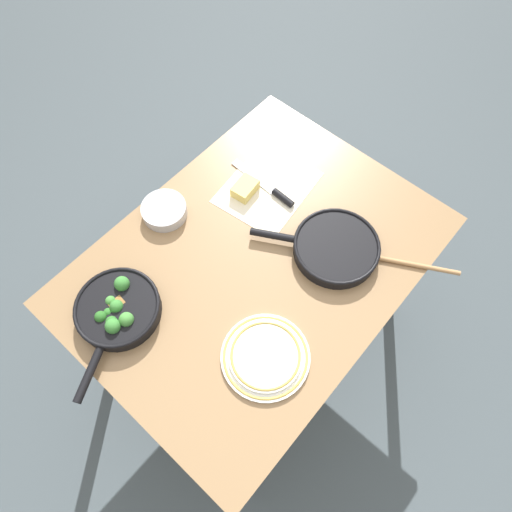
{
  "coord_description": "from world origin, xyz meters",
  "views": [
    {
      "loc": [
        -0.5,
        -0.44,
        2.02
      ],
      "look_at": [
        0.0,
        0.0,
        0.75
      ],
      "focal_mm": 32.0,
      "sensor_mm": 36.0,
      "label": 1
    }
  ],
  "objects_px": {
    "wooden_spoon": "(382,258)",
    "skillet_eggs": "(335,247)",
    "dinner_plate_stack": "(265,356)",
    "prep_bowl_steel": "(164,210)",
    "skillet_broccoli": "(117,310)",
    "cheese_block": "(245,188)",
    "grater_knife": "(271,189)"
  },
  "relations": [
    {
      "from": "skillet_eggs",
      "to": "dinner_plate_stack",
      "type": "height_order",
      "value": "skillet_eggs"
    },
    {
      "from": "cheese_block",
      "to": "skillet_broccoli",
      "type": "bearing_deg",
      "value": -178.58
    },
    {
      "from": "wooden_spoon",
      "to": "grater_knife",
      "type": "distance_m",
      "value": 0.44
    },
    {
      "from": "skillet_eggs",
      "to": "wooden_spoon",
      "type": "bearing_deg",
      "value": -179.82
    },
    {
      "from": "skillet_broccoli",
      "to": "cheese_block",
      "type": "bearing_deg",
      "value": 155.16
    },
    {
      "from": "grater_knife",
      "to": "skillet_eggs",
      "type": "bearing_deg",
      "value": 174.03
    },
    {
      "from": "wooden_spoon",
      "to": "dinner_plate_stack",
      "type": "height_order",
      "value": "dinner_plate_stack"
    },
    {
      "from": "cheese_block",
      "to": "grater_knife",
      "type": "bearing_deg",
      "value": -44.96
    },
    {
      "from": "wooden_spoon",
      "to": "grater_knife",
      "type": "bearing_deg",
      "value": -25.23
    },
    {
      "from": "dinner_plate_stack",
      "to": "prep_bowl_steel",
      "type": "relative_size",
      "value": 1.72
    },
    {
      "from": "wooden_spoon",
      "to": "cheese_block",
      "type": "bearing_deg",
      "value": -18.59
    },
    {
      "from": "skillet_broccoli",
      "to": "prep_bowl_steel",
      "type": "distance_m",
      "value": 0.37
    },
    {
      "from": "skillet_eggs",
      "to": "prep_bowl_steel",
      "type": "relative_size",
      "value": 2.58
    },
    {
      "from": "skillet_eggs",
      "to": "dinner_plate_stack",
      "type": "distance_m",
      "value": 0.41
    },
    {
      "from": "prep_bowl_steel",
      "to": "grater_knife",
      "type": "bearing_deg",
      "value": -33.86
    },
    {
      "from": "wooden_spoon",
      "to": "dinner_plate_stack",
      "type": "xyz_separation_m",
      "value": [
        -0.48,
        0.07,
        0.01
      ]
    },
    {
      "from": "grater_knife",
      "to": "prep_bowl_steel",
      "type": "height_order",
      "value": "prep_bowl_steel"
    },
    {
      "from": "grater_knife",
      "to": "prep_bowl_steel",
      "type": "xyz_separation_m",
      "value": [
        -0.31,
        0.21,
        0.01
      ]
    },
    {
      "from": "cheese_block",
      "to": "prep_bowl_steel",
      "type": "relative_size",
      "value": 0.64
    },
    {
      "from": "skillet_broccoli",
      "to": "skillet_eggs",
      "type": "height_order",
      "value": "skillet_broccoli"
    },
    {
      "from": "grater_knife",
      "to": "prep_bowl_steel",
      "type": "relative_size",
      "value": 1.86
    },
    {
      "from": "skillet_broccoli",
      "to": "wooden_spoon",
      "type": "xyz_separation_m",
      "value": [
        0.67,
        -0.49,
        -0.02
      ]
    },
    {
      "from": "wooden_spoon",
      "to": "skillet_eggs",
      "type": "bearing_deg",
      "value": 0.56
    },
    {
      "from": "dinner_plate_stack",
      "to": "wooden_spoon",
      "type": "bearing_deg",
      "value": -8.64
    },
    {
      "from": "grater_knife",
      "to": "skillet_broccoli",
      "type": "bearing_deg",
      "value": 88.45
    },
    {
      "from": "skillet_eggs",
      "to": "dinner_plate_stack",
      "type": "bearing_deg",
      "value": 69.07
    },
    {
      "from": "cheese_block",
      "to": "wooden_spoon",
      "type": "bearing_deg",
      "value": -79.77
    },
    {
      "from": "skillet_broccoli",
      "to": "dinner_plate_stack",
      "type": "height_order",
      "value": "skillet_broccoli"
    },
    {
      "from": "cheese_block",
      "to": "dinner_plate_stack",
      "type": "relative_size",
      "value": 0.37
    },
    {
      "from": "skillet_broccoli",
      "to": "grater_knife",
      "type": "bearing_deg",
      "value": 149.41
    },
    {
      "from": "skillet_broccoli",
      "to": "grater_knife",
      "type": "xyz_separation_m",
      "value": [
        0.64,
        -0.05,
        -0.02
      ]
    },
    {
      "from": "skillet_broccoli",
      "to": "skillet_eggs",
      "type": "distance_m",
      "value": 0.7
    }
  ]
}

